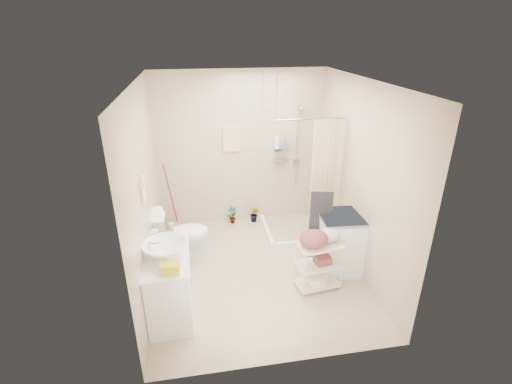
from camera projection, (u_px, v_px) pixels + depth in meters
floor at (257, 271)px, 5.26m from camera, size 3.20×3.20×0.00m
ceiling at (258, 82)px, 4.21m from camera, size 2.80×3.20×0.04m
wall_back at (241, 150)px, 6.18m from camera, size 2.80×0.04×2.60m
wall_front at (289, 256)px, 3.29m from camera, size 2.80×0.04×2.60m
wall_left at (145, 195)px, 4.52m from camera, size 0.04×3.20×2.60m
wall_right at (360, 180)px, 4.95m from camera, size 0.04×3.20×2.60m
vanity at (169, 285)px, 4.33m from camera, size 0.54×0.94×0.82m
sink at (165, 250)px, 4.12m from camera, size 0.54×0.54×0.17m
counter_basket at (170, 268)px, 3.86m from camera, size 0.21×0.17×0.11m
floor_basket at (178, 321)px, 4.27m from camera, size 0.32×0.27×0.15m
toilet at (181, 235)px, 5.38m from camera, size 0.85×0.53×0.83m
mop at (168, 197)px, 6.12m from camera, size 0.13×0.13×1.22m
potted_plant_a at (232, 215)px, 6.49m from camera, size 0.20×0.18×0.32m
potted_plant_b at (255, 214)px, 6.55m from camera, size 0.20×0.19×0.29m
hanging_towel at (232, 139)px, 6.05m from camera, size 0.28×0.03×0.42m
towel_ring at (143, 188)px, 4.27m from camera, size 0.04×0.22×0.34m
tp_holder at (154, 234)px, 4.80m from camera, size 0.08×0.12×0.14m
shower at (298, 172)px, 5.92m from camera, size 1.10×1.10×2.10m
shampoo_bottle_a at (277, 141)px, 6.15m from camera, size 0.13×0.13×0.26m
shampoo_bottle_b at (285, 144)px, 6.17m from camera, size 0.09×0.09×0.16m
washing_machine at (339, 242)px, 5.18m from camera, size 0.61×0.63×0.84m
laundry_rack at (319, 261)px, 4.80m from camera, size 0.60×0.40×0.78m
ironing_board at (320, 232)px, 5.10m from camera, size 0.34×0.13×1.17m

